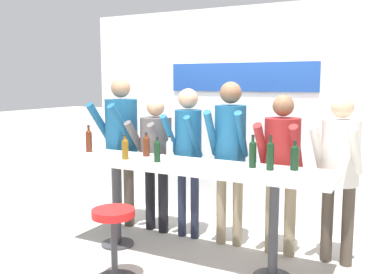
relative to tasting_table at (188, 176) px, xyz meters
The scene contains 18 objects.
ground_plane 0.88m from the tasting_table, ahead, with size 40.00×40.00×0.00m, color #B2ADA3.
back_wall 1.57m from the tasting_table, 90.00° to the left, with size 4.47×0.12×2.75m.
tasting_table is the anchor object (origin of this frame).
bar_stool 0.92m from the tasting_table, 117.24° to the right, with size 0.41×0.41×0.68m.
person_far_left 1.43m from the tasting_table, 154.46° to the left, with size 0.54×0.65×1.86m.
person_left 0.97m from the tasting_table, 141.58° to the left, with size 0.50×0.58×1.62m.
person_center_left 0.69m from the tasting_table, 117.84° to the left, with size 0.37×0.51×1.74m.
person_center 0.68m from the tasting_table, 70.40° to the left, with size 0.46×0.59×1.82m.
person_center_right 0.99m from the tasting_table, 36.37° to the left, with size 0.45×0.54×1.68m.
person_right 1.50m from the tasting_table, 24.60° to the left, with size 0.48×0.58×1.69m.
wine_bottle_0 0.40m from the tasting_table, 162.02° to the right, with size 0.07×0.07×0.26m.
wine_bottle_1 1.35m from the tasting_table, behind, with size 0.07×0.07×0.31m.
wine_bottle_2 0.32m from the tasting_table, 165.12° to the right, with size 0.07×0.07×0.27m.
wine_bottle_3 0.71m from the tasting_table, ahead, with size 0.07×0.07×0.31m.
wine_bottle_4 0.73m from the tasting_table, 169.93° to the right, with size 0.07×0.07×0.26m.
wine_bottle_5 1.07m from the tasting_table, ahead, with size 0.08×0.08×0.27m.
wine_bottle_6 0.88m from the tasting_table, ahead, with size 0.07×0.07×0.32m.
wine_bottle_7 0.65m from the tasting_table, 166.59° to the left, with size 0.08×0.08×0.26m.
Camera 1 is at (1.97, -3.69, 1.82)m, focal length 40.00 mm.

